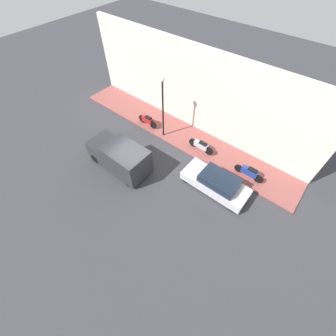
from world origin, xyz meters
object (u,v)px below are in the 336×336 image
motorcycle_blue (249,172)px  scooter_silver (201,146)px  parked_car (216,183)px  delivery_van (119,156)px  streetlamp (163,102)px  motorcycle_red (147,120)px

motorcycle_blue → scooter_silver: bearing=89.0°
parked_car → delivery_van: 6.55m
delivery_van → scooter_silver: size_ratio=2.18×
parked_car → motorcycle_blue: 2.44m
motorcycle_blue → streetlamp: size_ratio=0.42×
motorcycle_red → motorcycle_blue: (0.28, -8.72, -0.00)m
motorcycle_red → streetlamp: bearing=-93.0°
motorcycle_blue → streetlamp: 7.43m
parked_car → motorcycle_blue: size_ratio=2.13×
motorcycle_red → scooter_silver: (0.35, -4.91, -0.02)m
motorcycle_red → motorcycle_blue: size_ratio=0.91×
motorcycle_blue → delivery_van: bearing=122.3°
motorcycle_red → scooter_silver: size_ratio=0.90×
delivery_van → streetlamp: (4.21, -0.29, 2.08)m
delivery_van → motorcycle_blue: (4.59, -7.27, -0.45)m
motorcycle_blue → streetlamp: streetlamp is taller
delivery_van → scooter_silver: 5.82m
motorcycle_blue → parked_car: bearing=149.9°
delivery_van → streetlamp: size_ratio=0.93×
parked_car → motorcycle_red: (1.82, 7.49, -0.02)m
scooter_silver → streetlamp: 4.09m
delivery_van → motorcycle_blue: delivery_van is taller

